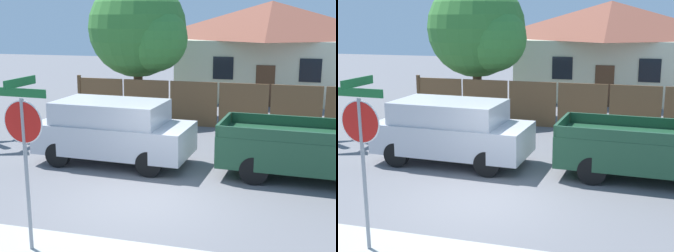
{
  "view_description": "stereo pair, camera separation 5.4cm",
  "coord_description": "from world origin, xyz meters",
  "views": [
    {
      "loc": [
        3.26,
        -9.76,
        4.17
      ],
      "look_at": [
        0.27,
        1.02,
        1.6
      ],
      "focal_mm": 50.0,
      "sensor_mm": 36.0,
      "label": 1
    },
    {
      "loc": [
        3.31,
        -9.75,
        4.17
      ],
      "look_at": [
        0.27,
        1.02,
        1.6
      ],
      "focal_mm": 50.0,
      "sensor_mm": 36.0,
      "label": 2
    }
  ],
  "objects": [
    {
      "name": "oak_tree",
      "position": [
        -3.29,
        9.57,
        3.69
      ],
      "size": [
        4.44,
        4.23,
        5.9
      ],
      "color": "brown",
      "rests_on": "ground"
    },
    {
      "name": "wooden_fence",
      "position": [
        1.33,
        8.01,
        0.89
      ],
      "size": [
        13.85,
        0.12,
        1.88
      ],
      "color": "brown",
      "rests_on": "ground"
    },
    {
      "name": "house",
      "position": [
        1.79,
        16.11,
        2.64
      ],
      "size": [
        9.86,
        6.51,
        5.09
      ],
      "color": "beige",
      "rests_on": "ground"
    },
    {
      "name": "red_suv",
      "position": [
        -1.83,
        2.64,
        1.0
      ],
      "size": [
        4.57,
        2.2,
        1.85
      ],
      "rotation": [
        0.0,
        0.0,
        -0.05
      ],
      "color": "#B7B7BC",
      "rests_on": "ground"
    },
    {
      "name": "orange_pickup",
      "position": [
        4.29,
        2.63,
        0.91
      ],
      "size": [
        5.46,
        2.21,
        1.89
      ],
      "rotation": [
        0.0,
        0.0,
        -0.05
      ],
      "color": "#1E472D",
      "rests_on": "ground"
    },
    {
      "name": "stop_sign",
      "position": [
        -1.3,
        -2.77,
        2.17
      ],
      "size": [
        0.98,
        0.88,
        3.19
      ],
      "rotation": [
        0.0,
        0.0,
        -0.05
      ],
      "color": "gray",
      "rests_on": "ground"
    },
    {
      "name": "ground_plane",
      "position": [
        0.0,
        0.0,
        0.0
      ],
      "size": [
        80.0,
        80.0,
        0.0
      ],
      "primitive_type": "plane",
      "color": "slate"
    }
  ]
}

